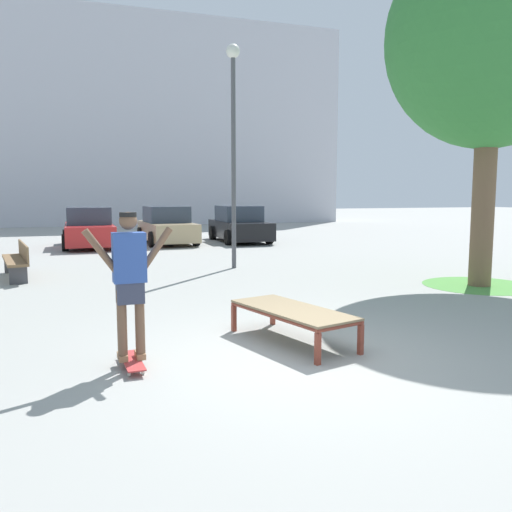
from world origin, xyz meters
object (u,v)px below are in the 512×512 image
object	(u,v)px
skater	(130,275)
light_post	(233,123)
car_red	(89,229)
car_black	(239,225)
car_tan	(167,226)
park_bench	(17,259)
skateboard	(132,361)
tree_near_right	(492,38)
skate_box	(292,312)

from	to	relation	value
skater	light_post	world-z (taller)	light_post
car_red	car_black	distance (m)	6.04
car_tan	park_bench	world-z (taller)	car_tan
car_black	light_post	size ratio (longest dim) A/B	0.72
car_red	car_tan	size ratio (longest dim) A/B	0.99
skateboard	tree_near_right	bearing A→B (deg)	21.99
tree_near_right	light_post	xyz separation A→B (m)	(-4.28, 4.38, -1.36)
skater	tree_near_right	distance (m)	9.29
skate_box	car_red	distance (m)	14.57
skateboard	light_post	xyz separation A→B (m)	(3.45, 7.50, 3.75)
car_tan	park_bench	distance (m)	9.06
car_red	park_bench	distance (m)	7.46
car_black	skateboard	bearing A→B (deg)	-111.52
skate_box	car_black	xyz separation A→B (m)	(3.79, 14.68, 0.28)
car_black	car_tan	bearing A→B (deg)	177.15
tree_near_right	car_black	distance (m)	12.88
car_black	park_bench	xyz separation A→B (m)	(-7.84, -7.52, -0.24)
skateboard	car_red	bearing A→B (deg)	90.37
light_post	skateboard	bearing A→B (deg)	-114.71
car_red	skateboard	bearing A→B (deg)	-89.63
skater	car_red	distance (m)	14.78
car_tan	car_red	bearing A→B (deg)	-171.78
car_red	car_black	size ratio (longest dim) A/B	1.00
car_tan	skate_box	bearing A→B (deg)	-92.97
car_black	light_post	bearing A→B (deg)	-108.20
skate_box	car_black	world-z (taller)	car_black
car_red	light_post	world-z (taller)	light_post
skateboard	car_tan	bearing A→B (deg)	79.14
park_bench	car_red	bearing A→B (deg)	75.98
car_black	skater	bearing A→B (deg)	-111.52
tree_near_right	car_black	size ratio (longest dim) A/B	1.78
skateboard	skater	xyz separation A→B (m)	(-0.00, 0.00, 0.99)
park_bench	light_post	bearing A→B (deg)	-0.42
car_black	light_post	xyz separation A→B (m)	(-2.49, -7.56, 3.13)
skate_box	car_red	size ratio (longest dim) A/B	0.48
skater	tree_near_right	size ratio (longest dim) A/B	0.23
car_red	car_black	xyz separation A→B (m)	(6.03, 0.29, 0.00)
tree_near_right	skateboard	bearing A→B (deg)	-158.01
tree_near_right	car_black	bearing A→B (deg)	98.53
skate_box	light_post	bearing A→B (deg)	79.63
skate_box	car_tan	distance (m)	14.86
skater	car_black	distance (m)	16.19
tree_near_right	car_red	bearing A→B (deg)	123.88
skateboard	skater	size ratio (longest dim) A/B	0.48
skater	car_tan	size ratio (longest dim) A/B	0.40
tree_near_right	park_bench	size ratio (longest dim) A/B	3.07
skateboard	car_black	distance (m)	16.20
park_bench	skateboard	bearing A→B (deg)	-75.85
skater	skateboard	bearing A→B (deg)	-87.66
car_tan	light_post	world-z (taller)	light_post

